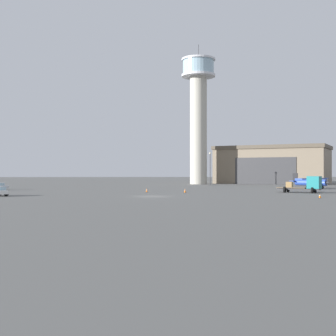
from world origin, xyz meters
TOP-DOWN VIEW (x-y plane):
  - ground_plane at (0.00, 0.00)m, footprint 400.00×400.00m
  - control_tower at (13.77, 58.22)m, footprint 9.32×9.32m
  - hangar at (35.93, 63.02)m, footprint 35.90×31.02m
  - airplane_blue at (32.88, 25.39)m, footprint 9.21×8.46m
  - truck_flatbed_teal at (25.98, 8.89)m, footprint 7.09×5.86m
  - light_post_west at (15.52, 48.06)m, footprint 0.44×0.44m
  - traffic_cone_near_left at (-0.67, 12.63)m, footprint 0.36×0.36m
  - traffic_cone_near_right at (5.73, 10.33)m, footprint 0.36×0.36m
  - traffic_cone_mid_apron at (22.65, -5.15)m, footprint 0.36×0.36m

SIDE VIEW (x-z plane):
  - ground_plane at x=0.00m, z-range 0.00..0.00m
  - traffic_cone_mid_apron at x=22.65m, z-range 0.00..0.58m
  - traffic_cone_near_left at x=-0.67m, z-range 0.00..0.67m
  - traffic_cone_near_right at x=5.73m, z-range -0.01..0.73m
  - truck_flatbed_teal at x=25.98m, z-range -0.05..2.73m
  - airplane_blue at x=32.88m, z-range -0.11..3.07m
  - light_post_west at x=15.52m, z-range 0.82..9.18m
  - hangar at x=35.93m, z-range 0.02..10.79m
  - control_tower at x=13.77m, z-range 1.92..40.57m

